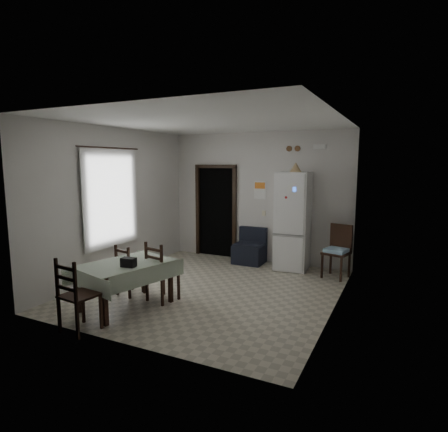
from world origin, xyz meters
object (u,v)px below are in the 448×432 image
fridge (293,221)px  navy_seat (249,246)px  dining_chair_far_right (163,271)px  dining_table (126,285)px  dining_chair_far_left (130,269)px  dining_chair_near_head (79,294)px  corner_chair (336,252)px

fridge → navy_seat: 1.16m
fridge → dining_chair_far_right: size_ratio=2.08×
dining_table → dining_chair_far_left: (-0.33, 0.49, 0.08)m
fridge → dining_chair_far_left: bearing=-129.1°
dining_chair_far_left → dining_chair_near_head: 1.45m
navy_seat → dining_table: bearing=-103.2°
navy_seat → dining_chair_far_right: dining_chair_far_right is taller
navy_seat → dining_chair_far_right: 2.77m
dining_chair_far_left → corner_chair: bearing=-129.8°
dining_table → dining_chair_far_right: dining_chair_far_right is taller
navy_seat → corner_chair: corner_chair is taller
fridge → dining_chair_near_head: 4.51m
corner_chair → dining_chair_far_right: 3.39m
navy_seat → corner_chair: 1.94m
corner_chair → dining_chair_far_left: 3.87m
fridge → dining_chair_far_left: fridge is taller
navy_seat → corner_chair: (1.92, -0.26, 0.13)m
dining_chair_far_left → dining_chair_far_right: 0.67m
dining_chair_far_left → dining_chair_near_head: bearing=113.7°
fridge → navy_seat: (-0.98, 0.00, -0.63)m
fridge → dining_chair_far_left: size_ratio=2.35×
fridge → dining_chair_near_head: bearing=-114.8°
corner_chair → dining_table: 3.98m
fridge → navy_seat: bearing=177.7°
navy_seat → dining_chair_near_head: dining_chair_near_head is taller
dining_chair_far_right → fridge: bearing=-104.6°
dining_chair_far_left → dining_chair_far_right: bearing=-169.6°
dining_table → dining_chair_far_left: 0.60m
fridge → dining_table: fridge is taller
dining_chair_far_right → dining_chair_near_head: dining_chair_near_head is taller
fridge → dining_table: size_ratio=1.50×
fridge → navy_seat: fridge is taller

